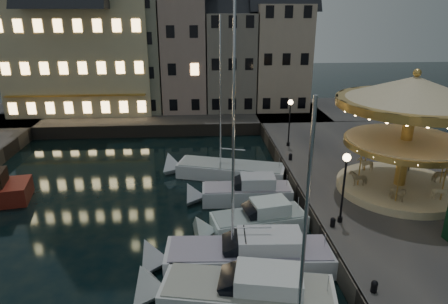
{
  "coord_description": "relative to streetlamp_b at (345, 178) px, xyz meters",
  "views": [
    {
      "loc": [
        -0.87,
        -18.72,
        12.9
      ],
      "look_at": [
        1.0,
        8.0,
        3.2
      ],
      "focal_mm": 32.0,
      "sensor_mm": 36.0,
      "label": 1
    }
  ],
  "objects": [
    {
      "name": "ground",
      "position": [
        -7.2,
        -1.0,
        -4.02
      ],
      "size": [
        160.0,
        160.0,
        0.0
      ],
      "primitive_type": "plane",
      "color": "black",
      "rests_on": "ground"
    },
    {
      "name": "quay_east",
      "position": [
        6.8,
        5.0,
        -3.37
      ],
      "size": [
        16.0,
        56.0,
        1.3
      ],
      "primitive_type": "cube",
      "color": "#474442",
      "rests_on": "ground"
    },
    {
      "name": "quay_north",
      "position": [
        -15.2,
        27.0,
        -3.37
      ],
      "size": [
        44.0,
        12.0,
        1.3
      ],
      "primitive_type": "cube",
      "color": "#474442",
      "rests_on": "ground"
    },
    {
      "name": "quaywall_e",
      "position": [
        -1.2,
        5.0,
        -3.37
      ],
      "size": [
        0.15,
        44.0,
        1.3
      ],
      "primitive_type": "cube",
      "color": "#47423A",
      "rests_on": "ground"
    },
    {
      "name": "quaywall_n",
      "position": [
        -13.2,
        21.0,
        -3.37
      ],
      "size": [
        48.0,
        0.15,
        1.3
      ],
      "primitive_type": "cube",
      "color": "#47423A",
      "rests_on": "ground"
    },
    {
      "name": "streetlamp_b",
      "position": [
        0.0,
        0.0,
        0.0
      ],
      "size": [
        0.44,
        0.44,
        4.17
      ],
      "color": "black",
      "rests_on": "quay_east"
    },
    {
      "name": "streetlamp_c",
      "position": [
        0.0,
        13.5,
        0.0
      ],
      "size": [
        0.44,
        0.44,
        4.17
      ],
      "color": "black",
      "rests_on": "quay_east"
    },
    {
      "name": "bollard_a",
      "position": [
        -0.6,
        -6.0,
        -2.41
      ],
      "size": [
        0.3,
        0.3,
        0.57
      ],
      "color": "black",
      "rests_on": "quay_east"
    },
    {
      "name": "bollard_b",
      "position": [
        -0.6,
        -0.5,
        -2.41
      ],
      "size": [
        0.3,
        0.3,
        0.57
      ],
      "color": "black",
      "rests_on": "quay_east"
    },
    {
      "name": "bollard_c",
      "position": [
        -0.6,
        4.5,
        -2.41
      ],
      "size": [
        0.3,
        0.3,
        0.57
      ],
      "color": "black",
      "rests_on": "quay_east"
    },
    {
      "name": "bollard_d",
      "position": [
        -0.6,
        10.0,
        -2.41
      ],
      "size": [
        0.3,
        0.3,
        0.57
      ],
      "color": "black",
      "rests_on": "quay_east"
    },
    {
      "name": "townhouse_na",
      "position": [
        -26.7,
        29.0,
        3.76
      ],
      "size": [
        5.5,
        8.0,
        12.8
      ],
      "color": "tan",
      "rests_on": "quay_north"
    },
    {
      "name": "townhouse_nb",
      "position": [
        -21.25,
        29.0,
        4.26
      ],
      "size": [
        6.16,
        8.0,
        13.8
      ],
      "color": "slate",
      "rests_on": "quay_north"
    },
    {
      "name": "townhouse_nc",
      "position": [
        -15.2,
        29.0,
        4.76
      ],
      "size": [
        6.82,
        8.0,
        14.8
      ],
      "color": "gray",
      "rests_on": "quay_north"
    },
    {
      "name": "townhouse_nd",
      "position": [
        -9.45,
        29.0,
        5.26
      ],
      "size": [
        5.5,
        8.0,
        15.8
      ],
      "color": "gray",
      "rests_on": "quay_north"
    },
    {
      "name": "townhouse_ne",
      "position": [
        -4.0,
        29.0,
        3.76
      ],
      "size": [
        6.16,
        8.0,
        12.8
      ],
      "color": "slate",
      "rests_on": "quay_north"
    },
    {
      "name": "townhouse_nf",
      "position": [
        2.05,
        29.0,
        4.26
      ],
      "size": [
        6.82,
        8.0,
        13.8
      ],
      "color": "tan",
      "rests_on": "quay_north"
    },
    {
      "name": "hotel_corner",
      "position": [
        -21.2,
        29.0,
        5.76
      ],
      "size": [
        17.6,
        9.0,
        16.8
      ],
      "color": "beige",
      "rests_on": "quay_north"
    },
    {
      "name": "motorboat_b",
      "position": [
        -6.37,
        -4.91,
        -3.37
      ],
      "size": [
        8.96,
        4.16,
        2.15
      ],
      "color": "silver",
      "rests_on": "ground"
    },
    {
      "name": "motorboat_c",
      "position": [
        -5.91,
        -2.02,
        -3.34
      ],
      "size": [
        9.83,
        3.04,
        13.05
      ],
      "color": "silver",
      "rests_on": "ground"
    },
    {
      "name": "motorboat_d",
      "position": [
        -4.87,
        1.43,
        -3.38
      ],
      "size": [
        6.85,
        3.33,
        2.15
      ],
      "color": "silver",
      "rests_on": "ground"
    },
    {
      "name": "motorboat_e",
      "position": [
        -5.12,
        5.49,
        -3.38
      ],
      "size": [
        7.29,
        2.27,
        2.15
      ],
      "color": "#B5BAC6",
      "rests_on": "ground"
    },
    {
      "name": "motorboat_f",
      "position": [
        -6.01,
        9.99,
        -3.49
      ],
      "size": [
        9.55,
        5.03,
        12.77
      ],
      "color": "silver",
      "rests_on": "ground"
    },
    {
      "name": "carousel",
      "position": [
        5.35,
        3.78,
        2.65
      ],
      "size": [
        9.3,
        9.3,
        8.14
      ],
      "color": "beige",
      "rests_on": "quay_east"
    }
  ]
}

